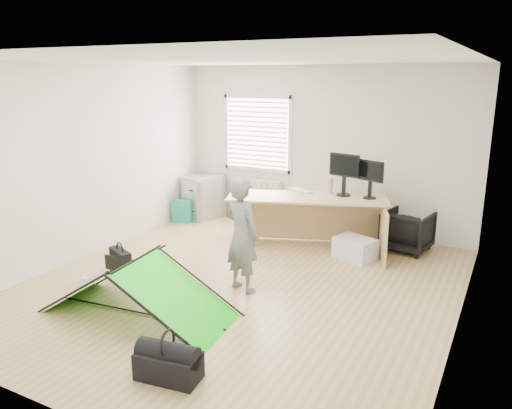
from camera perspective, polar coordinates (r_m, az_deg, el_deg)
The scene contains 18 objects.
ground at distance 6.28m, azimuth -1.73°, elevation -9.23°, with size 5.50×5.50×0.00m, color tan.
back_wall at distance 8.34m, azimuth 7.63°, elevation 6.26°, with size 5.00×0.02×2.70m, color silver.
window at distance 8.76m, azimuth 0.14°, elevation 8.11°, with size 1.20×0.06×1.20m, color silver.
radiator at distance 8.92m, azimuth 0.02°, elevation 1.04°, with size 1.00×0.12×0.60m, color silver.
desk at distance 7.50m, azimuth 5.79°, elevation -2.06°, with size 2.34×0.74×0.80m, color tan.
filing_cabinet at distance 9.15m, azimuth -6.03°, elevation 0.89°, with size 0.49×0.66×0.77m, color #A2A3A7.
monitor_left at distance 7.49m, azimuth 10.03°, elevation 2.73°, with size 0.48×0.10×0.46m, color black.
monitor_right at distance 7.39m, azimuth 12.92°, elevation 2.23°, with size 0.43×0.09×0.41m, color black.
keyboard at distance 7.75m, azimuth 5.13°, elevation 1.62°, with size 0.42×0.14×0.02m, color beige.
thermos at distance 7.60m, azimuth 8.53°, elevation 2.06°, with size 0.06×0.06×0.23m, color #C46E80.
office_chair at distance 7.73m, azimuth 16.93°, elevation -2.90°, with size 0.64×0.66×0.60m, color black.
person at distance 5.92m, azimuth -1.60°, elevation -3.50°, with size 0.51×0.33×1.40m, color slate.
kite at distance 5.60m, azimuth -13.24°, elevation -9.14°, with size 2.07×0.90×0.64m, color #1AD614, non-canonical shape.
storage_crate at distance 7.24m, azimuth 11.24°, elevation -4.95°, with size 0.54×0.38×0.30m, color silver.
tote_bag at distance 8.91m, azimuth -8.44°, elevation -0.78°, with size 0.34×0.15×0.40m, color teal.
laptop_bag at distance 6.81m, azimuth -15.20°, elevation -6.34°, with size 0.44×0.13×0.33m, color black.
white_box at distance 6.64m, azimuth -18.85°, elevation -8.24°, with size 0.10×0.10×0.10m, color silver.
duffel_bag at distance 4.55m, azimuth -9.97°, elevation -17.72°, with size 0.55×0.28×0.24m, color black.
Camera 1 is at (2.86, -4.99, 2.54)m, focal length 35.00 mm.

